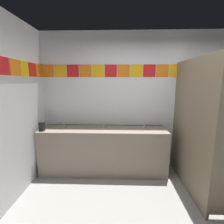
# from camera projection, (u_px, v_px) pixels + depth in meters

# --- Properties ---
(wall_back) EXTENTS (4.19, 0.09, 2.67)m
(wall_back) POSITION_uv_depth(u_px,v_px,m) (148.00, 101.00, 3.35)
(wall_back) COLOR silver
(wall_back) RESTS_ON ground_plane
(vanity_counter) EXTENTS (2.35, 0.57, 0.86)m
(vanity_counter) POSITION_uv_depth(u_px,v_px,m) (104.00, 150.00, 3.22)
(vanity_counter) COLOR gray
(vanity_counter) RESTS_ON ground_plane
(faucet_left) EXTENTS (0.04, 0.10, 0.14)m
(faucet_left) POSITION_uv_depth(u_px,v_px,m) (64.00, 124.00, 3.25)
(faucet_left) COLOR silver
(faucet_left) RESTS_ON vanity_counter
(faucet_center) EXTENTS (0.04, 0.10, 0.14)m
(faucet_center) POSITION_uv_depth(u_px,v_px,m) (104.00, 125.00, 3.22)
(faucet_center) COLOR silver
(faucet_center) RESTS_ON vanity_counter
(faucet_right) EXTENTS (0.04, 0.10, 0.14)m
(faucet_right) POSITION_uv_depth(u_px,v_px,m) (144.00, 125.00, 3.20)
(faucet_right) COLOR silver
(faucet_right) RESTS_ON vanity_counter
(soap_dispenser) EXTENTS (0.09, 0.09, 0.16)m
(soap_dispenser) POSITION_uv_depth(u_px,v_px,m) (42.00, 126.00, 3.00)
(soap_dispenser) COLOR black
(soap_dispenser) RESTS_ON vanity_counter
(stall_divider) EXTENTS (0.92, 1.44, 2.08)m
(stall_divider) POSITION_uv_depth(u_px,v_px,m) (209.00, 131.00, 2.38)
(stall_divider) COLOR #726651
(stall_divider) RESTS_ON ground_plane
(toilet) EXTENTS (0.39, 0.49, 0.74)m
(toilet) POSITION_uv_depth(u_px,v_px,m) (216.00, 162.00, 3.03)
(toilet) COLOR white
(toilet) RESTS_ON ground_plane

